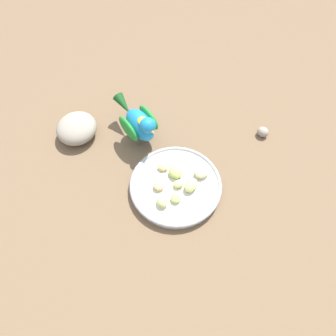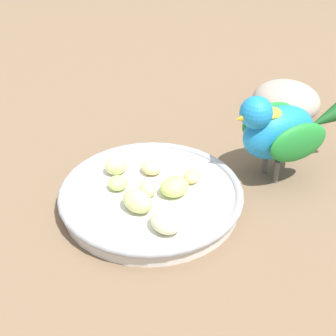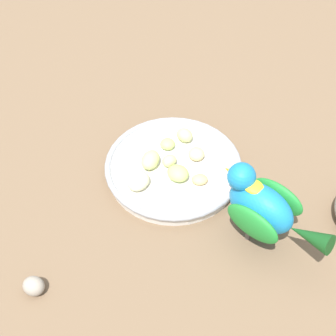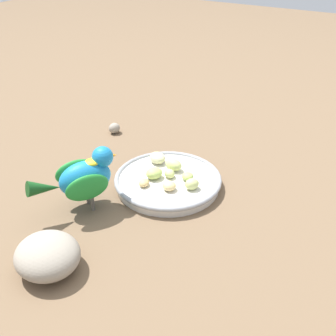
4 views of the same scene
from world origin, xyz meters
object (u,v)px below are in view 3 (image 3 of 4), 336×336
Objects in this scene: apple_piece_0 at (168,144)px; parrot at (263,207)px; apple_piece_1 at (196,154)px; apple_piece_2 at (200,179)px; apple_piece_7 at (185,135)px; apple_piece_3 at (150,160)px; apple_piece_5 at (138,181)px; apple_piece_6 at (178,173)px; feeding_bowl at (174,166)px; apple_piece_4 at (169,163)px; pebble_0 at (34,286)px.

apple_piece_0 is 0.15× the size of parrot.
parrot is at bearing -138.19° from apple_piece_1.
apple_piece_2 is 0.10m from apple_piece_7.
apple_piece_3 is 0.24× the size of parrot.
apple_piece_5 is 0.24× the size of parrot.
apple_piece_6 is at bearing -64.99° from apple_piece_5.
feeding_bowl is 9.08× the size of apple_piece_4.
apple_piece_7 reaches higher than pebble_0.
apple_piece_1 is 0.11m from apple_piece_5.
apple_piece_0 is 1.00× the size of apple_piece_4.
feeding_bowl is 8.72× the size of apple_piece_2.
apple_piece_0 is 0.03m from apple_piece_7.
parrot is at bearing -126.25° from apple_piece_2.
pebble_0 is at bearing 154.99° from apple_piece_3.
apple_piece_5 is 0.13m from apple_piece_7.
apple_piece_6 is at bearing -36.00° from pebble_0.
apple_piece_0 is at bearing -9.73° from parrot.
apple_piece_7 is at bearing 23.41° from apple_piece_2.
apple_piece_4 is (0.02, 0.05, 0.00)m from apple_piece_2.
apple_piece_7 is (0.07, -0.05, -0.00)m from apple_piece_3.
apple_piece_7 is (0.09, 0.04, 0.00)m from apple_piece_2.
apple_piece_3 is 1.28× the size of pebble_0.
pebble_0 is (-0.22, 0.20, -0.01)m from apple_piece_2.
apple_piece_7 is at bearing -13.33° from apple_piece_4.
pebble_0 is (-0.25, 0.15, 0.00)m from feeding_bowl.
apple_piece_4 is 0.15× the size of parrot.
apple_piece_4 is (0.00, -0.03, -0.00)m from apple_piece_3.
apple_piece_5 reaches higher than apple_piece_4.
pebble_0 is at bearing 149.32° from feeding_bowl.
apple_piece_7 reaches higher than apple_piece_2.
apple_piece_0 is at bearing 43.79° from apple_piece_2.
apple_piece_7 is at bearing -25.69° from apple_piece_5.
apple_piece_3 is 0.03m from apple_piece_4.
parrot is (-0.09, -0.18, 0.04)m from apple_piece_3.
apple_piece_1 is 0.05m from apple_piece_4.
feeding_bowl is 0.08m from apple_piece_5.
apple_piece_3 is 0.21m from parrot.
parrot reaches higher than apple_piece_2.
apple_piece_7 is 0.34m from pebble_0.
apple_piece_6 reaches higher than apple_piece_1.
pebble_0 is at bearing 145.91° from apple_piece_1.
apple_piece_6 reaches higher than apple_piece_2.
apple_piece_4 reaches higher than apple_piece_0.
pebble_0 is at bearing 152.96° from apple_piece_7.
apple_piece_5 is 0.22m from pebble_0.
parrot is (-0.10, -0.15, 0.04)m from apple_piece_4.
apple_piece_0 is 0.69× the size of apple_piece_6.
apple_piece_3 reaches higher than feeding_bowl.
parrot reaches higher than pebble_0.
parrot is at bearing -119.14° from apple_piece_6.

